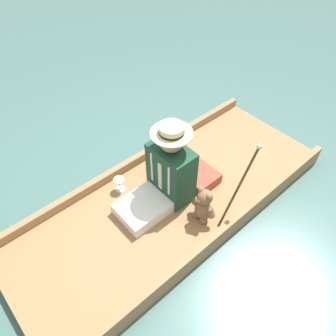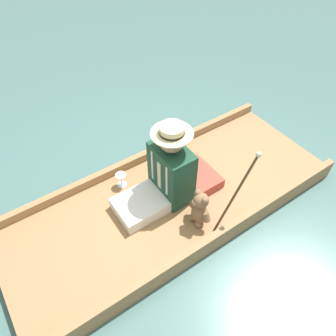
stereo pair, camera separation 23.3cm
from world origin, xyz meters
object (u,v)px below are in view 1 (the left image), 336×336
teddy_bear (203,206)px  wine_glass (119,182)px  walking_cane (242,180)px  seated_person (165,174)px

teddy_bear → wine_glass: (0.72, 0.34, -0.06)m
teddy_bear → walking_cane: 0.39m
seated_person → teddy_bear: 0.41m
wine_glass → walking_cane: 1.10m
teddy_bear → wine_glass: teddy_bear is taller
wine_glass → teddy_bear: bearing=-155.0°
wine_glass → walking_cane: size_ratio=0.19×
wine_glass → walking_cane: (-0.87, -0.58, 0.33)m
teddy_bear → wine_glass: bearing=25.0°
teddy_bear → walking_cane: size_ratio=0.49×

